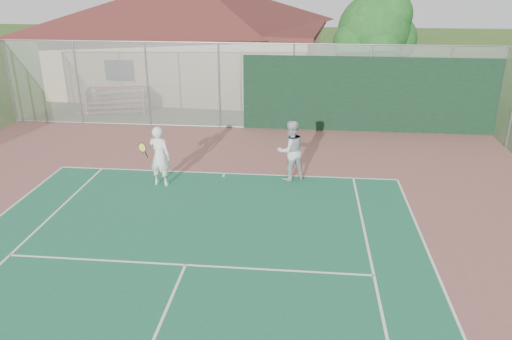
# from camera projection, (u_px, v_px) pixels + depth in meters

# --- Properties ---
(back_fence) EXTENTS (20.08, 0.11, 3.53)m
(back_fence) POSITION_uv_depth(u_px,v_px,m) (296.00, 90.00, 20.05)
(back_fence) COLOR gray
(back_fence) RESTS_ON ground
(clubhouse) EXTENTS (15.25, 10.87, 6.25)m
(clubhouse) POSITION_uv_depth(u_px,v_px,m) (194.00, 30.00, 26.99)
(clubhouse) COLOR tan
(clubhouse) RESTS_ON ground
(bleachers) EXTENTS (3.18, 2.26, 1.06)m
(bleachers) POSITION_uv_depth(u_px,v_px,m) (116.00, 100.00, 23.26)
(bleachers) COLOR #AB4927
(bleachers) RESTS_ON ground
(tree) EXTENTS (3.85, 3.65, 5.37)m
(tree) POSITION_uv_depth(u_px,v_px,m) (375.00, 33.00, 22.55)
(tree) COLOR #351F13
(tree) RESTS_ON ground
(player_white_front) EXTENTS (0.94, 0.67, 1.85)m
(player_white_front) POSITION_uv_depth(u_px,v_px,m) (159.00, 157.00, 14.94)
(player_white_front) COLOR silver
(player_white_front) RESTS_ON ground
(player_grey_back) EXTENTS (1.15, 1.06, 1.89)m
(player_grey_back) POSITION_uv_depth(u_px,v_px,m) (291.00, 151.00, 15.36)
(player_grey_back) COLOR #B5B8BB
(player_grey_back) RESTS_ON ground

